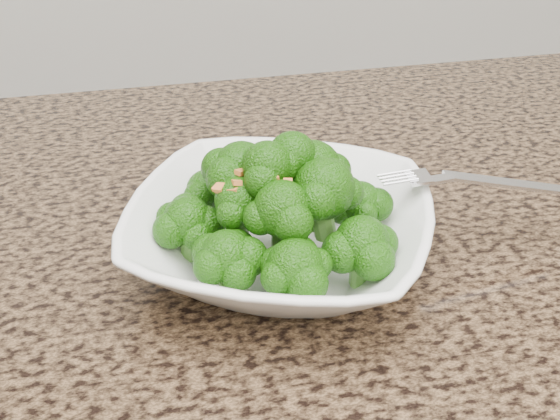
{
  "coord_description": "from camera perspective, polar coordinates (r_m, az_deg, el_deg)",
  "views": [
    {
      "loc": [
        -0.07,
        -0.03,
        1.23
      ],
      "look_at": [
        0.03,
        0.41,
        0.95
      ],
      "focal_mm": 45.0,
      "sensor_mm": 36.0,
      "label": 1
    }
  ],
  "objects": [
    {
      "name": "fork",
      "position": [
        0.56,
        13.31,
        2.5
      ],
      "size": [
        0.18,
        0.04,
        0.01
      ],
      "primitive_type": null,
      "rotation": [
        0.0,
        0.0,
        -0.08
      ],
      "color": "silver",
      "rests_on": "bowl"
    },
    {
      "name": "garlic_topping",
      "position": [
        0.49,
        0.0,
        8.56
      ],
      "size": [
        0.12,
        0.12,
        0.01
      ],
      "primitive_type": null,
      "color": "orange",
      "rests_on": "broccoli_pile"
    },
    {
      "name": "bowl",
      "position": [
        0.54,
        0.0,
        -1.95
      ],
      "size": [
        0.31,
        0.31,
        0.06
      ],
      "primitive_type": "imported",
      "rotation": [
        0.0,
        0.0,
        -0.43
      ],
      "color": "white",
      "rests_on": "granite_counter"
    },
    {
      "name": "granite_counter",
      "position": [
        0.48,
        -0.68,
        -13.74
      ],
      "size": [
        1.64,
        1.04,
        0.03
      ],
      "primitive_type": "cube",
      "color": "brown",
      "rests_on": "cabinet"
    },
    {
      "name": "broccoli_pile",
      "position": [
        0.51,
        0.0,
        4.3
      ],
      "size": [
        0.2,
        0.2,
        0.08
      ],
      "primitive_type": null,
      "color": "#1F600A",
      "rests_on": "bowl"
    }
  ]
}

